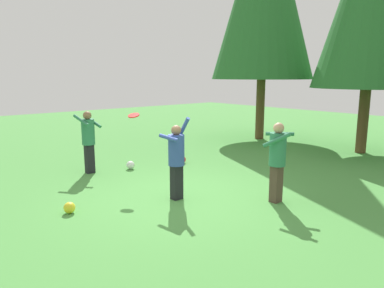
# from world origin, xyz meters

# --- Properties ---
(ground_plane) EXTENTS (40.00, 40.00, 0.00)m
(ground_plane) POSITION_xyz_m (0.00, 0.00, 0.00)
(ground_plane) COLOR #4C9342
(person_thrower) EXTENTS (0.56, 0.51, 1.75)m
(person_thrower) POSITION_xyz_m (0.06, -0.12, 0.94)
(person_thrower) COLOR black
(person_thrower) RESTS_ON ground_plane
(person_catcher) EXTENTS (0.66, 0.60, 1.67)m
(person_catcher) POSITION_xyz_m (-3.12, -0.60, 0.99)
(person_catcher) COLOR black
(person_catcher) RESTS_ON ground_plane
(person_bystander) EXTENTS (0.72, 0.68, 1.67)m
(person_bystander) POSITION_xyz_m (1.54, 1.34, 0.99)
(person_bystander) COLOR #4C382D
(person_bystander) RESTS_ON ground_plane
(frisbee) EXTENTS (0.36, 0.35, 0.10)m
(frisbee) POSITION_xyz_m (-1.44, -0.21, 1.67)
(frisbee) COLOR red
(ball_yellow) EXTENTS (0.22, 0.22, 0.22)m
(ball_yellow) POSITION_xyz_m (-0.64, -2.18, 0.11)
(ball_yellow) COLOR yellow
(ball_yellow) RESTS_ON ground_plane
(ball_red) EXTENTS (0.22, 0.22, 0.22)m
(ball_red) POSITION_xyz_m (-2.35, 1.99, 0.11)
(ball_red) COLOR red
(ball_red) RESTS_ON ground_plane
(ball_white) EXTENTS (0.23, 0.23, 0.23)m
(ball_white) POSITION_xyz_m (-2.74, 0.44, 0.11)
(ball_white) COLOR white
(ball_white) RESTS_ON ground_plane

